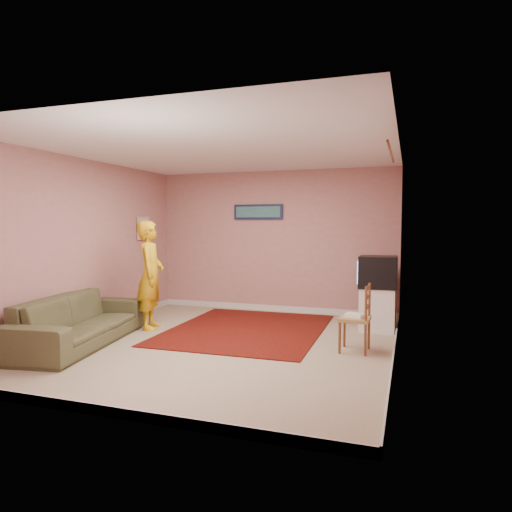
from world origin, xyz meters
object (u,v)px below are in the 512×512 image
(chair_b, at_px, (355,310))
(person, at_px, (151,275))
(crt_tv, at_px, (378,272))
(tv_cabinet, at_px, (377,309))
(chair_a, at_px, (378,286))
(sofa, at_px, (79,320))

(chair_b, xyz_separation_m, person, (-3.15, 0.29, 0.31))
(crt_tv, distance_m, person, 3.48)
(chair_b, relative_size, person, 0.28)
(tv_cabinet, height_order, person, person)
(chair_a, xyz_separation_m, sofa, (-3.71, -2.72, -0.28))
(chair_b, height_order, person, person)
(chair_b, height_order, sofa, chair_b)
(chair_a, xyz_separation_m, person, (-3.31, -1.57, 0.23))
(crt_tv, bearing_deg, sofa, -151.01)
(chair_b, bearing_deg, person, -93.06)
(tv_cabinet, bearing_deg, sofa, -150.55)
(crt_tv, height_order, person, person)
(chair_a, xyz_separation_m, chair_b, (-0.16, -1.86, -0.08))
(crt_tv, bearing_deg, chair_b, -99.21)
(person, bearing_deg, crt_tv, -94.76)
(crt_tv, bearing_deg, chair_a, 92.30)
(chair_a, height_order, person, person)
(sofa, xyz_separation_m, person, (0.40, 1.16, 0.51))
(crt_tv, height_order, chair_b, crt_tv)
(crt_tv, relative_size, sofa, 0.25)
(chair_a, bearing_deg, chair_b, -99.48)
(chair_a, bearing_deg, person, -159.19)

